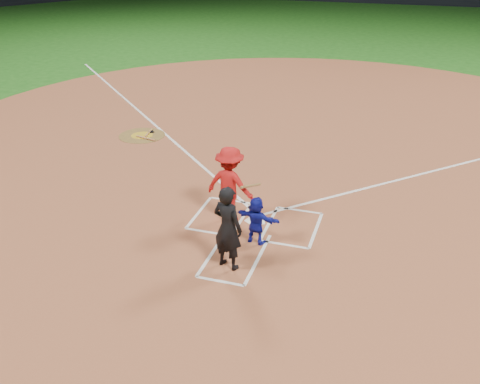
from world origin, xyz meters
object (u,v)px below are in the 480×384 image
(batter_at_plate, at_px, (230,185))
(catcher, at_px, (256,220))
(umpire, at_px, (228,228))
(home_plate, at_px, (256,221))
(on_deck_circle, at_px, (142,135))

(batter_at_plate, bearing_deg, catcher, -42.69)
(umpire, bearing_deg, home_plate, -72.32)
(on_deck_circle, xyz_separation_m, catcher, (6.08, -5.93, 0.60))
(on_deck_circle, relative_size, batter_at_plate, 0.84)
(catcher, xyz_separation_m, umpire, (-0.32, -1.18, 0.39))
(batter_at_plate, bearing_deg, umpire, -72.80)
(on_deck_circle, height_order, umpire, umpire)
(umpire, relative_size, batter_at_plate, 0.98)
(umpire, bearing_deg, catcher, -86.96)
(catcher, bearing_deg, home_plate, -61.87)
(home_plate, relative_size, catcher, 0.50)
(home_plate, xyz_separation_m, umpire, (-0.02, -2.18, 0.99))
(umpire, bearing_deg, on_deck_circle, -32.74)
(on_deck_circle, xyz_separation_m, umpire, (5.76, -7.10, 0.99))
(catcher, bearing_deg, umpire, 86.36)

